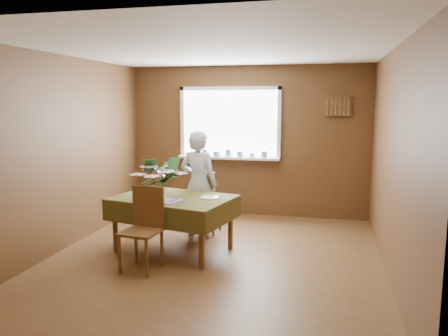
% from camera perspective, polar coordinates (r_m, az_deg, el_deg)
% --- Properties ---
extents(floor, '(4.50, 4.50, 0.00)m').
position_cam_1_polar(floor, '(5.45, -1.36, -11.83)').
color(floor, brown).
rests_on(floor, ground).
extents(ceiling, '(4.50, 4.50, 0.00)m').
position_cam_1_polar(ceiling, '(5.14, -1.47, 15.25)').
color(ceiling, white).
rests_on(ceiling, wall_back).
extents(wall_back, '(4.00, 0.00, 4.00)m').
position_cam_1_polar(wall_back, '(7.34, 3.07, 3.48)').
color(wall_back, brown).
rests_on(wall_back, floor).
extents(wall_front, '(4.00, 0.00, 4.00)m').
position_cam_1_polar(wall_front, '(3.06, -12.23, -3.95)').
color(wall_front, brown).
rests_on(wall_front, floor).
extents(wall_left, '(0.00, 4.50, 4.50)m').
position_cam_1_polar(wall_left, '(5.98, -20.29, 1.79)').
color(wall_left, brown).
rests_on(wall_left, floor).
extents(wall_right, '(0.00, 4.50, 4.50)m').
position_cam_1_polar(wall_right, '(5.03, 21.19, 0.55)').
color(wall_right, brown).
rests_on(wall_right, floor).
extents(window_assembly, '(1.72, 0.20, 1.22)m').
position_cam_1_polar(window_assembly, '(7.33, 0.71, 4.23)').
color(window_assembly, white).
rests_on(window_assembly, wall_back).
extents(spoon_rack, '(0.44, 0.05, 0.33)m').
position_cam_1_polar(spoon_rack, '(7.16, 14.67, 7.90)').
color(spoon_rack, brown).
rests_on(spoon_rack, wall_back).
extents(dining_table, '(1.64, 1.29, 0.72)m').
position_cam_1_polar(dining_table, '(5.62, -6.67, -4.62)').
color(dining_table, brown).
rests_on(dining_table, floor).
extents(chair_far, '(0.42, 0.42, 0.93)m').
position_cam_1_polar(chair_far, '(6.33, -2.66, -4.15)').
color(chair_far, brown).
rests_on(chair_far, floor).
extents(chair_near, '(0.45, 0.45, 0.94)m').
position_cam_1_polar(chair_near, '(5.12, -10.39, -7.27)').
color(chair_near, brown).
rests_on(chair_near, floor).
extents(seated_woman, '(0.61, 0.46, 1.52)m').
position_cam_1_polar(seated_woman, '(6.15, -3.32, -2.13)').
color(seated_woman, white).
rests_on(seated_woman, floor).
extents(flower_bouquet, '(0.57, 0.57, 0.48)m').
position_cam_1_polar(flower_bouquet, '(5.35, -8.38, -0.94)').
color(flower_bouquet, white).
rests_on(flower_bouquet, dining_table).
extents(side_plate, '(0.27, 0.27, 0.01)m').
position_cam_1_polar(side_plate, '(5.50, -1.89, -3.87)').
color(side_plate, white).
rests_on(side_plate, dining_table).
extents(table_knife, '(0.07, 0.20, 0.00)m').
position_cam_1_polar(table_knife, '(5.35, -6.61, -4.26)').
color(table_knife, silver).
rests_on(table_knife, dining_table).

